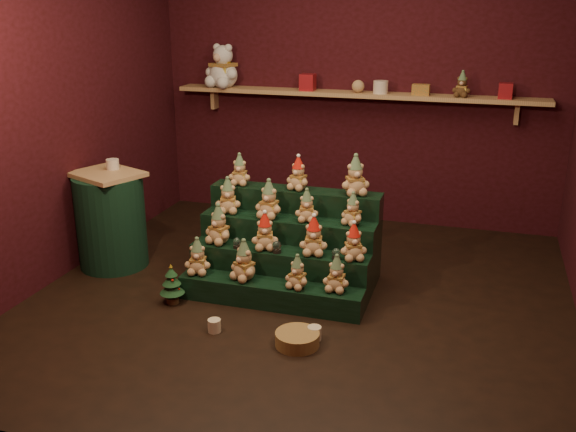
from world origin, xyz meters
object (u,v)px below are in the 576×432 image
(snow_globe_c, at_px, (336,254))
(mug_left, at_px, (214,326))
(riser_tier_front, at_px, (270,294))
(brown_bear, at_px, (462,84))
(mini_christmas_tree, at_px, (172,284))
(wicker_basket, at_px, (297,339))
(snow_globe_b, at_px, (277,247))
(mug_right, at_px, (314,333))
(snow_globe_a, at_px, (237,243))
(side_table, at_px, (111,220))
(white_bear, at_px, (223,60))

(snow_globe_c, height_order, mug_left, snow_globe_c)
(riser_tier_front, bearing_deg, brown_bear, 59.72)
(mini_christmas_tree, xyz_separation_m, wicker_basket, (1.07, -0.32, -0.11))
(snow_globe_c, relative_size, brown_bear, 0.38)
(riser_tier_front, xyz_separation_m, snow_globe_b, (-0.00, 0.16, 0.32))
(mug_right, relative_size, wicker_basket, 0.32)
(brown_bear, bearing_deg, snow_globe_a, -122.08)
(snow_globe_b, relative_size, mini_christmas_tree, 0.30)
(side_table, height_order, brown_bear, brown_bear)
(snow_globe_a, height_order, mug_right, snow_globe_a)
(side_table, bearing_deg, riser_tier_front, 10.11)
(mug_right, bearing_deg, mini_christmas_tree, 169.35)
(mini_christmas_tree, height_order, brown_bear, brown_bear)
(riser_tier_front, height_order, mug_left, riser_tier_front)
(wicker_basket, xyz_separation_m, brown_bear, (0.82, 2.53, 1.39))
(mini_christmas_tree, bearing_deg, snow_globe_c, 16.28)
(mug_left, height_order, wicker_basket, wicker_basket)
(white_bear, bearing_deg, mug_right, -38.69)
(snow_globe_a, bearing_deg, snow_globe_c, -0.00)
(white_bear, bearing_deg, snow_globe_a, -47.92)
(riser_tier_front, xyz_separation_m, snow_globe_a, (-0.32, 0.16, 0.31))
(snow_globe_c, xyz_separation_m, mini_christmas_tree, (-1.17, -0.34, -0.25))
(snow_globe_a, height_order, side_table, side_table)
(wicker_basket, bearing_deg, side_table, 155.92)
(snow_globe_b, bearing_deg, wicker_basket, -61.78)
(mini_christmas_tree, relative_size, mug_right, 3.36)
(snow_globe_c, xyz_separation_m, side_table, (-1.98, 0.18, 0.00))
(side_table, distance_m, mini_christmas_tree, 1.00)
(mug_left, xyz_separation_m, mug_right, (0.69, 0.10, 0.00))
(mug_left, height_order, white_bear, white_bear)
(mug_left, relative_size, brown_bear, 0.40)
(snow_globe_b, relative_size, mug_left, 1.04)
(riser_tier_front, xyz_separation_m, brown_bear, (1.18, 2.02, 1.34))
(snow_globe_a, height_order, mini_christmas_tree, snow_globe_a)
(side_table, xyz_separation_m, mug_left, (1.29, -0.83, -0.36))
(side_table, bearing_deg, brown_bear, 54.41)
(side_table, distance_m, brown_bear, 3.35)
(snow_globe_a, bearing_deg, white_bear, 114.43)
(riser_tier_front, height_order, snow_globe_a, snow_globe_a)
(snow_globe_a, xyz_separation_m, mini_christmas_tree, (-0.39, -0.34, -0.25))
(snow_globe_b, bearing_deg, mug_left, -110.05)
(mug_right, height_order, brown_bear, brown_bear)
(snow_globe_c, height_order, mug_right, snow_globe_c)
(snow_globe_b, relative_size, wicker_basket, 0.32)
(wicker_basket, bearing_deg, snow_globe_b, 118.22)
(snow_globe_b, relative_size, side_table, 0.11)
(brown_bear, bearing_deg, white_bear, -173.17)
(riser_tier_front, bearing_deg, white_bear, 120.01)
(mug_left, bearing_deg, snow_globe_b, 69.95)
(white_bear, bearing_deg, mini_christmas_tree, -60.77)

